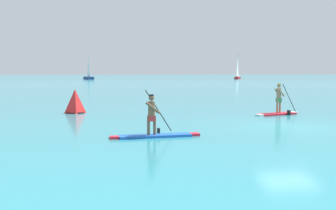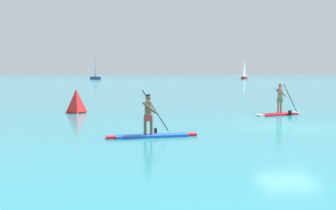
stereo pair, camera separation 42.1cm
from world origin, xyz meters
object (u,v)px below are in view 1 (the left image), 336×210
paddleboarder_near_left (154,127)px  sailboat_left_horizon (89,77)px  paddleboarder_mid_center (278,108)px  race_marker_buoy (75,102)px  sailboat_right_horizon (238,75)px

paddleboarder_near_left → sailboat_left_horizon: bearing=89.2°
paddleboarder_mid_center → race_marker_buoy: paddleboarder_mid_center is taller
race_marker_buoy → paddleboarder_mid_center: bearing=-9.7°
paddleboarder_mid_center → sailboat_right_horizon: bearing=52.8°
paddleboarder_near_left → sailboat_right_horizon: bearing=64.4°
paddleboarder_near_left → sailboat_left_horizon: size_ratio=0.52×
paddleboarder_near_left → race_marker_buoy: paddleboarder_near_left is taller
race_marker_buoy → sailboat_right_horizon: (34.39, 88.08, 0.58)m
paddleboarder_near_left → sailboat_right_horizon: sailboat_right_horizon is taller
paddleboarder_mid_center → race_marker_buoy: size_ratio=2.05×
paddleboarder_mid_center → sailboat_right_horizon: 92.91m
paddleboarder_near_left → race_marker_buoy: (-4.13, 8.75, 0.26)m
race_marker_buoy → sailboat_right_horizon: bearing=68.7°
race_marker_buoy → sailboat_left_horizon: sailboat_left_horizon is taller
sailboat_right_horizon → race_marker_buoy: bearing=4.3°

